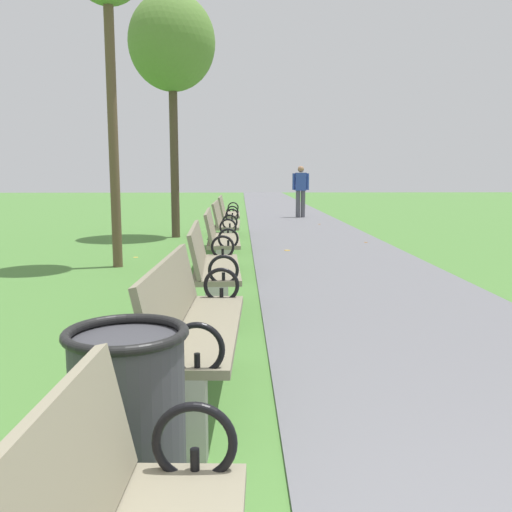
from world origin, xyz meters
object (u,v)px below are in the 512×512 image
object	(u,v)px
park_bench_3	(212,267)
tree_2	(172,44)
trash_bin	(129,431)
pedestrian_walking	(301,189)
park_bench_4	(220,240)
park_bench_5	(225,224)
park_bench_6	(228,214)
park_bench_2	(194,327)

from	to	relation	value
park_bench_3	tree_2	world-z (taller)	tree_2
trash_bin	pedestrian_walking	bearing A→B (deg)	81.44
park_bench_4	park_bench_5	size ratio (longest dim) A/B	1.00
park_bench_5	pedestrian_walking	distance (m)	7.77
trash_bin	park_bench_5	bearing A→B (deg)	88.97
park_bench_5	park_bench_6	world-z (taller)	same
park_bench_3	pedestrian_walking	distance (m)	12.37
park_bench_3	park_bench_5	world-z (taller)	same
park_bench_2	park_bench_6	bearing A→B (deg)	90.00
park_bench_3	park_bench_6	bearing A→B (deg)	90.00
park_bench_2	park_bench_5	distance (m)	6.89
park_bench_5	tree_2	size ratio (longest dim) A/B	0.31
park_bench_6	trash_bin	xyz separation A→B (m)	(-0.15, -10.67, -0.06)
park_bench_6	pedestrian_walking	size ratio (longest dim) A/B	0.99
park_bench_3	pedestrian_walking	bearing A→B (deg)	79.75
park_bench_5	trash_bin	distance (m)	8.16
park_bench_3	pedestrian_walking	xyz separation A→B (m)	(2.20, 12.16, 0.44)
park_bench_6	park_bench_5	bearing A→B (deg)	-90.00
park_bench_4	tree_2	distance (m)	5.95
park_bench_2	park_bench_5	xyz separation A→B (m)	(-0.00, 6.89, 0.00)
park_bench_3	trash_bin	xyz separation A→B (m)	(-0.15, -3.43, -0.06)
trash_bin	park_bench_6	bearing A→B (deg)	89.21
park_bench_3	park_bench_5	distance (m)	4.73
park_bench_6	tree_2	distance (m)	3.84
park_bench_3	park_bench_5	bearing A→B (deg)	90.00
park_bench_2	trash_bin	world-z (taller)	park_bench_2
park_bench_4	park_bench_3	bearing A→B (deg)	-90.00
park_bench_2	park_bench_3	size ratio (longest dim) A/B	1.00
park_bench_5	trash_bin	xyz separation A→B (m)	(-0.15, -8.16, -0.06)
park_bench_4	park_bench_5	xyz separation A→B (m)	(-0.00, 2.40, 0.00)
park_bench_2	tree_2	distance (m)	9.82
park_bench_4	park_bench_6	world-z (taller)	same
pedestrian_walking	trash_bin	bearing A→B (deg)	-98.56
park_bench_5	park_bench_3	bearing A→B (deg)	-90.00
park_bench_2	park_bench_4	bearing A→B (deg)	90.00
park_bench_3	park_bench_6	distance (m)	7.23
park_bench_5	trash_bin	size ratio (longest dim) A/B	1.91
park_bench_6	pedestrian_walking	xyz separation A→B (m)	(2.20, 4.93, 0.44)
park_bench_4	trash_bin	distance (m)	5.76
tree_2	pedestrian_walking	bearing A→B (deg)	57.59
pedestrian_walking	park_bench_5	bearing A→B (deg)	-106.48
park_bench_6	pedestrian_walking	world-z (taller)	pedestrian_walking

